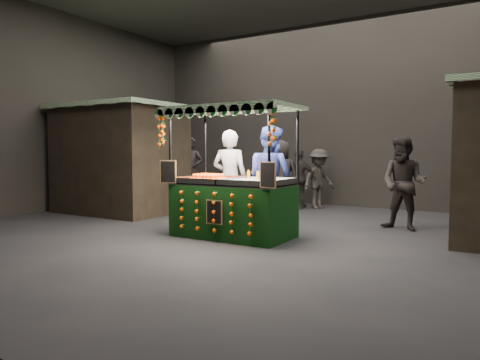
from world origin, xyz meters
The scene contains 11 objects.
ground centered at (0.00, 0.00, 0.00)m, with size 12.00×12.00×0.00m, color black.
market_hall centered at (0.00, 0.00, 3.38)m, with size 12.10×10.10×5.05m.
neighbour_stall_left centered at (-4.40, 1.00, 1.31)m, with size 3.00×2.20×2.60m.
juice_stall centered at (-0.33, -0.29, 0.70)m, with size 2.32×1.36×2.25m.
vendor_grey centered at (-0.90, 0.51, 0.95)m, with size 0.79×0.62×1.90m.
vendor_blue centered at (-0.07, 0.61, 0.98)m, with size 1.10×0.95×1.96m.
shopper_0 centered at (-3.73, 2.90, 0.94)m, with size 0.81×0.70×1.88m.
shopper_1 centered at (2.05, 1.96, 0.89)m, with size 0.98×0.83×1.77m.
shopper_2 centered at (-0.97, 3.97, 0.77)m, with size 0.93×0.44×1.54m.
shopper_3 centered at (-0.51, 4.15, 0.77)m, with size 0.94×1.15×1.54m.
shopper_4 centered at (-1.21, 3.37, 0.88)m, with size 1.03×0.98×1.77m.
Camera 1 is at (3.79, -6.75, 1.49)m, focal length 33.38 mm.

